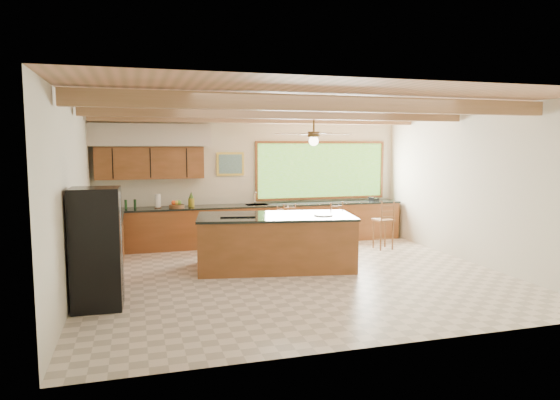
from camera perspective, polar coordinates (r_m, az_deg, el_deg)
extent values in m
plane|color=beige|center=(8.90, 1.82, -8.58)|extent=(7.20, 7.20, 0.00)
cube|color=beige|center=(11.76, -3.07, 2.46)|extent=(7.20, 0.04, 3.00)
cube|color=beige|center=(5.66, 12.13, -1.82)|extent=(7.20, 0.04, 3.00)
cube|color=beige|center=(8.27, -22.59, 0.36)|extent=(0.04, 6.50, 3.00)
cube|color=beige|center=(10.34, 21.19, 1.52)|extent=(0.04, 6.50, 3.00)
cube|color=#B37959|center=(8.63, 1.89, 11.04)|extent=(7.20, 6.50, 0.04)
cube|color=#9B6F4D|center=(7.13, 5.97, 10.89)|extent=(7.10, 0.15, 0.22)
cube|color=#9B6F4D|center=(9.10, 0.89, 9.92)|extent=(7.10, 0.15, 0.22)
cube|color=#9B6F4D|center=(10.83, -1.95, 9.34)|extent=(7.10, 0.15, 0.22)
cube|color=brown|center=(11.25, -14.62, 4.13)|extent=(2.30, 0.35, 0.70)
cube|color=beige|center=(11.18, -14.70, 7.20)|extent=(2.60, 0.50, 0.48)
cylinder|color=#FFEABF|center=(11.17, -18.27, 5.91)|extent=(0.10, 0.10, 0.01)
cylinder|color=#FFEABF|center=(11.22, -11.07, 6.11)|extent=(0.10, 0.10, 0.01)
cube|color=#85BC43|center=(12.23, 4.75, 3.39)|extent=(3.20, 0.04, 1.30)
cube|color=gold|center=(11.60, -5.70, 4.12)|extent=(0.64, 0.03, 0.54)
cube|color=#3A6A4F|center=(11.58, -5.68, 4.12)|extent=(0.54, 0.01, 0.44)
cube|color=brown|center=(11.56, -2.66, -2.90)|extent=(7.00, 0.65, 0.88)
cube|color=black|center=(11.49, -2.67, -0.63)|extent=(7.04, 0.69, 0.04)
cube|color=brown|center=(9.72, -19.47, -5.01)|extent=(0.65, 2.35, 0.88)
cube|color=black|center=(9.65, -19.57, -2.32)|extent=(0.69, 2.39, 0.04)
cube|color=black|center=(11.43, 1.15, -3.09)|extent=(0.60, 0.02, 0.78)
cube|color=silver|center=(11.49, -2.67, -0.61)|extent=(0.50, 0.38, 0.03)
cylinder|color=silver|center=(11.67, -2.90, 0.31)|extent=(0.03, 0.03, 0.30)
cylinder|color=silver|center=(11.56, -2.79, 0.90)|extent=(0.03, 0.20, 0.03)
cylinder|color=white|center=(11.18, -13.79, -0.12)|extent=(0.12, 0.12, 0.30)
cylinder|color=#193E19|center=(11.18, -17.21, -0.48)|extent=(0.06, 0.06, 0.20)
cylinder|color=#193E19|center=(11.27, -16.24, -0.41)|extent=(0.05, 0.05, 0.19)
cube|color=black|center=(12.45, 10.69, 0.11)|extent=(0.26, 0.23, 0.09)
cube|color=brown|center=(9.30, -0.51, -4.92)|extent=(2.99, 1.77, 0.95)
cube|color=black|center=(9.21, -0.51, -1.89)|extent=(3.04, 1.82, 0.04)
cube|color=black|center=(9.17, -4.87, -1.75)|extent=(0.70, 0.60, 0.02)
cylinder|color=white|center=(9.22, 4.98, -1.72)|extent=(0.35, 0.35, 0.02)
cube|color=black|center=(7.44, -20.21, -5.21)|extent=(0.68, 0.67, 1.70)
cube|color=silver|center=(7.42, -17.65, -5.15)|extent=(0.02, 0.05, 1.56)
cube|color=brown|center=(11.20, -0.06, -2.51)|extent=(0.40, 0.40, 0.04)
cylinder|color=brown|center=(11.09, -0.53, -4.14)|extent=(0.03, 0.03, 0.55)
cylinder|color=brown|center=(11.16, 0.79, -4.07)|extent=(0.03, 0.03, 0.55)
cylinder|color=brown|center=(11.34, -0.90, -3.91)|extent=(0.03, 0.03, 0.55)
cylinder|color=brown|center=(11.41, 0.40, -3.84)|extent=(0.03, 0.03, 0.55)
cube|color=brown|center=(11.25, 0.80, -2.33)|extent=(0.38, 0.38, 0.04)
cylinder|color=brown|center=(11.12, 0.31, -4.04)|extent=(0.03, 0.03, 0.58)
cylinder|color=brown|center=(11.21, 1.69, -3.96)|extent=(0.03, 0.03, 0.58)
cylinder|color=brown|center=(11.39, -0.09, -3.79)|extent=(0.03, 0.03, 0.58)
cylinder|color=brown|center=(11.47, 1.26, -3.72)|extent=(0.03, 0.03, 0.58)
cube|color=brown|center=(10.69, 5.88, -2.45)|extent=(0.49, 0.49, 0.04)
cylinder|color=brown|center=(10.54, 5.39, -4.46)|extent=(0.04, 0.04, 0.64)
cylinder|color=brown|center=(10.66, 6.96, -4.36)|extent=(0.04, 0.04, 0.64)
cylinder|color=brown|center=(10.83, 4.78, -4.17)|extent=(0.04, 0.04, 0.64)
cylinder|color=brown|center=(10.94, 6.31, -4.07)|extent=(0.04, 0.04, 0.64)
cube|color=brown|center=(11.21, 11.72, -2.25)|extent=(0.41, 0.41, 0.04)
cylinder|color=brown|center=(11.06, 11.36, -4.10)|extent=(0.04, 0.04, 0.62)
cylinder|color=brown|center=(11.20, 12.73, -4.00)|extent=(0.04, 0.04, 0.62)
cylinder|color=brown|center=(11.32, 10.65, -3.85)|extent=(0.04, 0.04, 0.62)
cylinder|color=brown|center=(11.46, 12.00, -3.75)|extent=(0.04, 0.04, 0.62)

